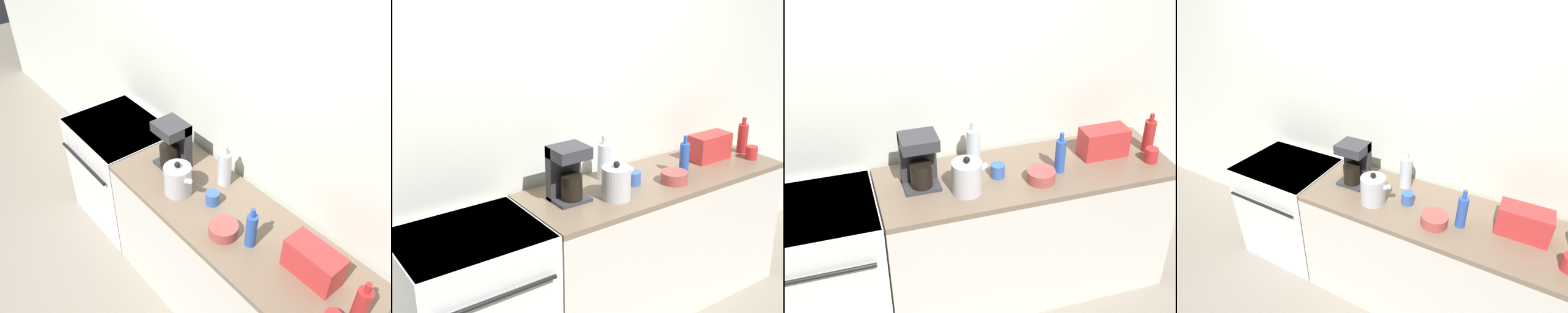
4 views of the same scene
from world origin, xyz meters
TOP-DOWN VIEW (x-y plane):
  - wall_back at (0.00, 0.68)m, footprint 8.00×0.05m
  - stove at (-0.66, 0.31)m, footprint 0.77×0.65m
  - counter_block at (0.65, 0.31)m, footprint 1.83×0.62m
  - kettle at (0.24, 0.21)m, footprint 0.22×0.17m
  - toaster at (1.19, 0.36)m, footprint 0.30×0.15m
  - coffee_maker at (-0.00, 0.37)m, footprint 0.21×0.18m
  - bottle_red at (1.49, 0.32)m, footprint 0.07×0.07m
  - bottle_blue at (0.84, 0.26)m, footprint 0.06×0.06m
  - bottle_clear at (0.36, 0.49)m, footprint 0.09×0.09m
  - cup_blue at (0.46, 0.31)m, footprint 0.09×0.09m
  - cup_red at (1.44, 0.19)m, footprint 0.08×0.08m
  - bowl at (0.69, 0.19)m, footprint 0.17×0.17m

SIDE VIEW (x-z plane):
  - counter_block at x=0.65m, z-range 0.00..0.92m
  - stove at x=-0.66m, z-range 0.01..0.93m
  - bowl at x=0.69m, z-range 0.92..0.99m
  - cup_blue at x=0.46m, z-range 0.92..1.00m
  - cup_red at x=1.44m, z-range 0.92..1.01m
  - toaster at x=1.19m, z-range 0.92..1.10m
  - kettle at x=0.24m, z-range 0.90..1.13m
  - bottle_red at x=1.49m, z-range 0.89..1.16m
  - bottle_blue at x=0.84m, z-range 0.89..1.16m
  - bottle_clear at x=0.36m, z-range 0.89..1.19m
  - coffee_maker at x=0.00m, z-range 0.92..1.26m
  - wall_back at x=0.00m, z-range 0.00..2.60m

